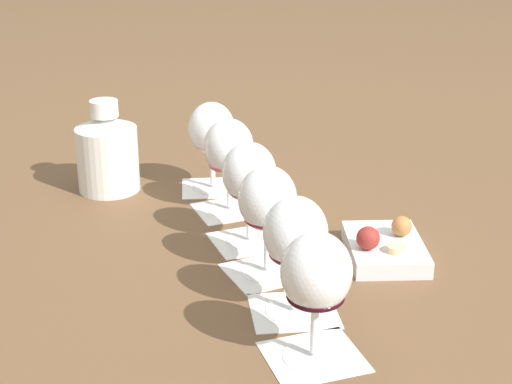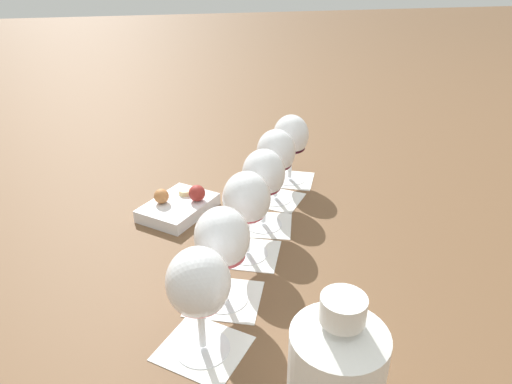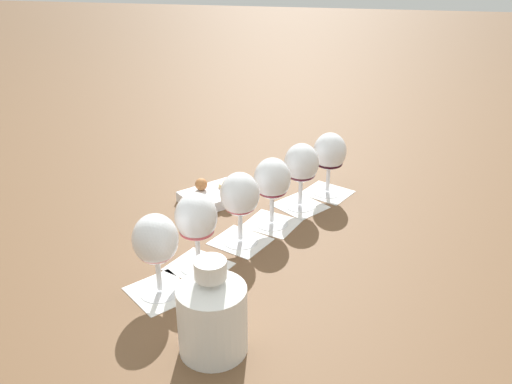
{
  "view_description": "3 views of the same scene",
  "coord_description": "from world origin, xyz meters",
  "px_view_note": "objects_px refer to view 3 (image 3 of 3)",
  "views": [
    {
      "loc": [
        0.74,
        -0.73,
        0.52
      ],
      "look_at": [
        -0.0,
        0.0,
        0.1
      ],
      "focal_mm": 55.0,
      "sensor_mm": 36.0,
      "label": 1
    },
    {
      "loc": [
        -0.7,
        0.17,
        0.47
      ],
      "look_at": [
        -0.0,
        0.0,
        0.1
      ],
      "focal_mm": 32.0,
      "sensor_mm": 36.0,
      "label": 2
    },
    {
      "loc": [
        -1.01,
        -0.19,
        0.59
      ],
      "look_at": [
        -0.0,
        0.0,
        0.1
      ],
      "focal_mm": 38.0,
      "sensor_mm": 36.0,
      "label": 3
    }
  ],
  "objects_px": {
    "wine_glass_4": "(301,166)",
    "ceramic_vase": "(215,313)",
    "wine_glass_1": "(196,220)",
    "wine_glass_5": "(330,154)",
    "wine_glass_2": "(240,198)",
    "snack_dish": "(214,195)",
    "wine_glass_3": "(272,182)",
    "wine_glass_0": "(156,243)"
  },
  "relations": [
    {
      "from": "wine_glass_5",
      "to": "wine_glass_4",
      "type": "bearing_deg",
      "value": 145.43
    },
    {
      "from": "wine_glass_0",
      "to": "wine_glass_5",
      "type": "height_order",
      "value": "same"
    },
    {
      "from": "wine_glass_1",
      "to": "wine_glass_4",
      "type": "bearing_deg",
      "value": -28.96
    },
    {
      "from": "wine_glass_3",
      "to": "ceramic_vase",
      "type": "relative_size",
      "value": 0.96
    },
    {
      "from": "wine_glass_2",
      "to": "ceramic_vase",
      "type": "bearing_deg",
      "value": -174.42
    },
    {
      "from": "wine_glass_4",
      "to": "ceramic_vase",
      "type": "xyz_separation_m",
      "value": [
        -0.52,
        0.07,
        -0.03
      ]
    },
    {
      "from": "wine_glass_2",
      "to": "wine_glass_3",
      "type": "relative_size",
      "value": 1.0
    },
    {
      "from": "wine_glass_0",
      "to": "wine_glass_2",
      "type": "height_order",
      "value": "same"
    },
    {
      "from": "wine_glass_5",
      "to": "ceramic_vase",
      "type": "xyz_separation_m",
      "value": [
        -0.6,
        0.13,
        -0.03
      ]
    },
    {
      "from": "wine_glass_0",
      "to": "ceramic_vase",
      "type": "xyz_separation_m",
      "value": [
        -0.13,
        -0.14,
        -0.03
      ]
    },
    {
      "from": "wine_glass_2",
      "to": "snack_dish",
      "type": "height_order",
      "value": "wine_glass_2"
    },
    {
      "from": "wine_glass_5",
      "to": "wine_glass_2",
      "type": "bearing_deg",
      "value": 149.18
    },
    {
      "from": "wine_glass_3",
      "to": "snack_dish",
      "type": "xyz_separation_m",
      "value": [
        0.09,
        0.16,
        -0.09
      ]
    },
    {
      "from": "wine_glass_1",
      "to": "wine_glass_5",
      "type": "xyz_separation_m",
      "value": [
        0.38,
        -0.22,
        -0.0
      ]
    },
    {
      "from": "wine_glass_0",
      "to": "wine_glass_1",
      "type": "relative_size",
      "value": 1.0
    },
    {
      "from": "ceramic_vase",
      "to": "snack_dish",
      "type": "xyz_separation_m",
      "value": [
        0.51,
        0.14,
        -0.05
      ]
    },
    {
      "from": "wine_glass_2",
      "to": "wine_glass_5",
      "type": "relative_size",
      "value": 1.0
    },
    {
      "from": "wine_glass_5",
      "to": "snack_dish",
      "type": "height_order",
      "value": "wine_glass_5"
    },
    {
      "from": "wine_glass_1",
      "to": "snack_dish",
      "type": "xyz_separation_m",
      "value": [
        0.29,
        0.04,
        -0.09
      ]
    },
    {
      "from": "wine_glass_1",
      "to": "wine_glass_2",
      "type": "distance_m",
      "value": 0.12
    },
    {
      "from": "wine_glass_1",
      "to": "wine_glass_2",
      "type": "xyz_separation_m",
      "value": [
        0.11,
        -0.06,
        -0.0
      ]
    },
    {
      "from": "wine_glass_4",
      "to": "ceramic_vase",
      "type": "relative_size",
      "value": 0.96
    },
    {
      "from": "wine_glass_0",
      "to": "wine_glass_3",
      "type": "distance_m",
      "value": 0.33
    },
    {
      "from": "wine_glass_0",
      "to": "wine_glass_3",
      "type": "xyz_separation_m",
      "value": [
        0.29,
        -0.16,
        0.0
      ]
    },
    {
      "from": "snack_dish",
      "to": "wine_glass_0",
      "type": "bearing_deg",
      "value": 179.55
    },
    {
      "from": "ceramic_vase",
      "to": "snack_dish",
      "type": "bearing_deg",
      "value": 14.96
    },
    {
      "from": "snack_dish",
      "to": "wine_glass_3",
      "type": "bearing_deg",
      "value": -119.51
    },
    {
      "from": "wine_glass_1",
      "to": "ceramic_vase",
      "type": "height_order",
      "value": "ceramic_vase"
    },
    {
      "from": "wine_glass_0",
      "to": "wine_glass_2",
      "type": "xyz_separation_m",
      "value": [
        0.2,
        -0.11,
        -0.0
      ]
    },
    {
      "from": "wine_glass_3",
      "to": "wine_glass_0",
      "type": "bearing_deg",
      "value": 151.49
    },
    {
      "from": "snack_dish",
      "to": "wine_glass_5",
      "type": "bearing_deg",
      "value": -69.89
    },
    {
      "from": "wine_glass_0",
      "to": "snack_dish",
      "type": "bearing_deg",
      "value": -0.45
    },
    {
      "from": "wine_glass_5",
      "to": "wine_glass_3",
      "type": "bearing_deg",
      "value": 148.98
    },
    {
      "from": "wine_glass_2",
      "to": "ceramic_vase",
      "type": "height_order",
      "value": "ceramic_vase"
    },
    {
      "from": "wine_glass_0",
      "to": "wine_glass_4",
      "type": "distance_m",
      "value": 0.45
    },
    {
      "from": "wine_glass_0",
      "to": "wine_glass_3",
      "type": "bearing_deg",
      "value": -28.51
    },
    {
      "from": "wine_glass_1",
      "to": "ceramic_vase",
      "type": "bearing_deg",
      "value": -157.15
    },
    {
      "from": "snack_dish",
      "to": "ceramic_vase",
      "type": "bearing_deg",
      "value": -165.04
    },
    {
      "from": "wine_glass_0",
      "to": "wine_glass_4",
      "type": "xyz_separation_m",
      "value": [
        0.39,
        -0.21,
        0.0
      ]
    },
    {
      "from": "wine_glass_4",
      "to": "wine_glass_3",
      "type": "bearing_deg",
      "value": 152.28
    },
    {
      "from": "wine_glass_1",
      "to": "wine_glass_3",
      "type": "height_order",
      "value": "same"
    },
    {
      "from": "wine_glass_0",
      "to": "wine_glass_1",
      "type": "height_order",
      "value": "same"
    }
  ]
}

